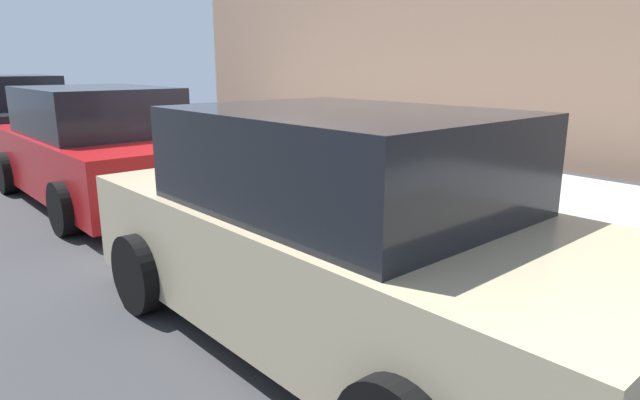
{
  "coord_description": "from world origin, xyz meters",
  "views": [
    {
      "loc": [
        -6.06,
        3.89,
        1.94
      ],
      "look_at": [
        -1.47,
        0.14,
        0.46
      ],
      "focal_mm": 30.65,
      "sensor_mm": 36.0,
      "label": 1
    }
  ],
  "objects_px": {
    "suitcase_olive_8": "(291,162)",
    "suitcase_teal_9": "(271,163)",
    "suitcase_black_3": "(400,189)",
    "parked_car_red_1": "(99,149)",
    "suitcase_navy_4": "(374,192)",
    "parked_car_beige_0": "(342,234)",
    "parked_car_charcoal_2": "(16,118)",
    "suitcase_red_5": "(350,184)",
    "suitcase_olive_1": "(477,207)",
    "suitcase_teal_2": "(430,202)",
    "suitcase_silver_7": "(311,170)",
    "suitcase_maroon_6": "(333,174)",
    "suitcase_silver_0": "(519,213)",
    "fire_hydrant": "(243,152)",
    "bollard_post": "(212,146)"
  },
  "relations": [
    {
      "from": "suitcase_silver_7",
      "to": "fire_hydrant",
      "type": "bearing_deg",
      "value": 1.51
    },
    {
      "from": "suitcase_teal_2",
      "to": "suitcase_navy_4",
      "type": "relative_size",
      "value": 0.79
    },
    {
      "from": "suitcase_teal_9",
      "to": "parked_car_charcoal_2",
      "type": "height_order",
      "value": "parked_car_charcoal_2"
    },
    {
      "from": "suitcase_red_5",
      "to": "parked_car_beige_0",
      "type": "height_order",
      "value": "parked_car_beige_0"
    },
    {
      "from": "suitcase_teal_2",
      "to": "suitcase_maroon_6",
      "type": "xyz_separation_m",
      "value": [
        1.82,
        -0.13,
        0.02
      ]
    },
    {
      "from": "suitcase_olive_1",
      "to": "suitcase_red_5",
      "type": "xyz_separation_m",
      "value": [
        1.89,
        0.09,
        -0.05
      ]
    },
    {
      "from": "suitcase_teal_2",
      "to": "bollard_post",
      "type": "xyz_separation_m",
      "value": [
        4.83,
        0.1,
        0.09
      ]
    },
    {
      "from": "suitcase_navy_4",
      "to": "suitcase_black_3",
      "type": "bearing_deg",
      "value": 179.64
    },
    {
      "from": "suitcase_black_3",
      "to": "parked_car_charcoal_2",
      "type": "xyz_separation_m",
      "value": [
        9.36,
        2.25,
        0.29
      ]
    },
    {
      "from": "parked_car_beige_0",
      "to": "suitcase_navy_4",
      "type": "bearing_deg",
      "value": -49.33
    },
    {
      "from": "suitcase_silver_0",
      "to": "suitcase_black_3",
      "type": "xyz_separation_m",
      "value": [
        1.5,
        0.09,
        -0.01
      ]
    },
    {
      "from": "suitcase_maroon_6",
      "to": "parked_car_beige_0",
      "type": "bearing_deg",
      "value": 140.52
    },
    {
      "from": "suitcase_olive_1",
      "to": "fire_hydrant",
      "type": "height_order",
      "value": "suitcase_olive_1"
    },
    {
      "from": "suitcase_silver_0",
      "to": "parked_car_beige_0",
      "type": "xyz_separation_m",
      "value": [
        -0.01,
        2.34,
        0.25
      ]
    },
    {
      "from": "suitcase_teal_2",
      "to": "suitcase_black_3",
      "type": "height_order",
      "value": "suitcase_black_3"
    },
    {
      "from": "suitcase_silver_0",
      "to": "suitcase_teal_2",
      "type": "relative_size",
      "value": 1.56
    },
    {
      "from": "suitcase_teal_9",
      "to": "parked_car_beige_0",
      "type": "height_order",
      "value": "parked_car_beige_0"
    },
    {
      "from": "suitcase_teal_9",
      "to": "fire_hydrant",
      "type": "xyz_separation_m",
      "value": [
        0.91,
        -0.06,
        0.05
      ]
    },
    {
      "from": "suitcase_black_3",
      "to": "suitcase_red_5",
      "type": "xyz_separation_m",
      "value": [
        0.87,
        0.0,
        -0.08
      ]
    },
    {
      "from": "suitcase_silver_0",
      "to": "suitcase_maroon_6",
      "type": "bearing_deg",
      "value": -0.16
    },
    {
      "from": "fire_hydrant",
      "to": "parked_car_red_1",
      "type": "height_order",
      "value": "parked_car_red_1"
    },
    {
      "from": "suitcase_olive_8",
      "to": "suitcase_teal_9",
      "type": "xyz_separation_m",
      "value": [
        0.45,
        0.07,
        -0.06
      ]
    },
    {
      "from": "suitcase_silver_7",
      "to": "parked_car_red_1",
      "type": "distance_m",
      "value": 3.06
    },
    {
      "from": "suitcase_silver_7",
      "to": "suitcase_teal_9",
      "type": "distance_m",
      "value": 0.87
    },
    {
      "from": "fire_hydrant",
      "to": "suitcase_teal_2",
      "type": "bearing_deg",
      "value": 179.24
    },
    {
      "from": "suitcase_navy_4",
      "to": "suitcase_teal_9",
      "type": "height_order",
      "value": "suitcase_navy_4"
    },
    {
      "from": "suitcase_black_3",
      "to": "parked_car_red_1",
      "type": "relative_size",
      "value": 0.2
    },
    {
      "from": "parked_car_beige_0",
      "to": "bollard_post",
      "type": "bearing_deg",
      "value": -19.87
    },
    {
      "from": "suitcase_teal_9",
      "to": "suitcase_navy_4",
      "type": "bearing_deg",
      "value": -178.99
    },
    {
      "from": "suitcase_olive_1",
      "to": "suitcase_olive_8",
      "type": "xyz_separation_m",
      "value": [
        3.22,
        0.06,
        0.04
      ]
    },
    {
      "from": "suitcase_silver_7",
      "to": "parked_car_red_1",
      "type": "height_order",
      "value": "parked_car_red_1"
    },
    {
      "from": "suitcase_teal_2",
      "to": "parked_car_red_1",
      "type": "height_order",
      "value": "parked_car_red_1"
    },
    {
      "from": "suitcase_silver_0",
      "to": "suitcase_red_5",
      "type": "bearing_deg",
      "value": 2.36
    },
    {
      "from": "suitcase_silver_0",
      "to": "suitcase_teal_9",
      "type": "xyz_separation_m",
      "value": [
        4.15,
        0.13,
        -0.06
      ]
    },
    {
      "from": "parked_car_charcoal_2",
      "to": "parked_car_beige_0",
      "type": "bearing_deg",
      "value": 180.0
    },
    {
      "from": "suitcase_teal_9",
      "to": "parked_car_charcoal_2",
      "type": "xyz_separation_m",
      "value": [
        6.71,
        2.21,
        0.33
      ]
    },
    {
      "from": "suitcase_teal_2",
      "to": "suitcase_silver_7",
      "type": "xyz_separation_m",
      "value": [
        2.27,
        -0.1,
        0.02
      ]
    },
    {
      "from": "suitcase_navy_4",
      "to": "parked_car_beige_0",
      "type": "relative_size",
      "value": 0.19
    },
    {
      "from": "suitcase_red_5",
      "to": "bollard_post",
      "type": "distance_m",
      "value": 3.48
    },
    {
      "from": "suitcase_red_5",
      "to": "suitcase_maroon_6",
      "type": "relative_size",
      "value": 0.73
    },
    {
      "from": "suitcase_black_3",
      "to": "suitcase_maroon_6",
      "type": "xyz_separation_m",
      "value": [
        1.34,
        -0.1,
        -0.05
      ]
    },
    {
      "from": "suitcase_red_5",
      "to": "parked_car_charcoal_2",
      "type": "height_order",
      "value": "parked_car_charcoal_2"
    },
    {
      "from": "suitcase_black_3",
      "to": "fire_hydrant",
      "type": "bearing_deg",
      "value": -0.37
    },
    {
      "from": "suitcase_olive_8",
      "to": "parked_car_charcoal_2",
      "type": "bearing_deg",
      "value": 17.64
    },
    {
      "from": "suitcase_teal_2",
      "to": "bollard_post",
      "type": "height_order",
      "value": "bollard_post"
    },
    {
      "from": "suitcase_maroon_6",
      "to": "suitcase_teal_2",
      "type": "bearing_deg",
      "value": 175.82
    },
    {
      "from": "suitcase_teal_2",
      "to": "parked_car_charcoal_2",
      "type": "relative_size",
      "value": 0.14
    },
    {
      "from": "suitcase_silver_0",
      "to": "suitcase_navy_4",
      "type": "xyz_separation_m",
      "value": [
        1.92,
        0.09,
        -0.12
      ]
    },
    {
      "from": "suitcase_maroon_6",
      "to": "parked_car_beige_0",
      "type": "height_order",
      "value": "parked_car_beige_0"
    },
    {
      "from": "suitcase_maroon_6",
      "to": "suitcase_silver_7",
      "type": "height_order",
      "value": "suitcase_maroon_6"
    }
  ]
}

